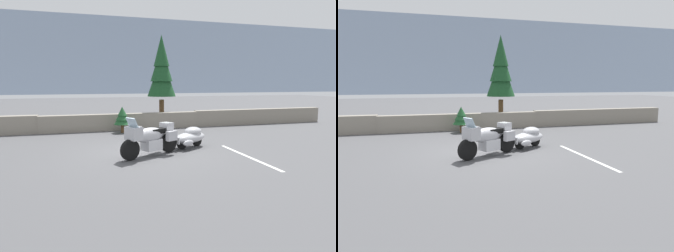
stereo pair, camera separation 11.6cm
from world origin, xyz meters
TOP-DOWN VIEW (x-y plane):
  - ground_plane at (0.00, 0.00)m, footprint 80.00×80.00m
  - stone_guard_wall at (-0.20, 5.38)m, footprint 24.00×0.59m
  - distant_ridgeline at (0.00, 95.37)m, footprint 240.00×80.00m
  - touring_motorcycle at (0.05, -0.49)m, footprint 2.13×1.35m
  - car_shaped_trailer at (1.76, 0.37)m, footprint 2.13×1.32m
  - pine_tree_tall at (2.38, 6.50)m, footprint 1.59×1.59m
  - pine_sapling_near at (-0.14, 4.47)m, footprint 0.82×0.82m
  - parking_stripe_marker at (3.08, -1.50)m, footprint 0.12×3.60m

SIDE VIEW (x-z plane):
  - ground_plane at x=0.00m, z-range 0.00..0.00m
  - parking_stripe_marker at x=3.08m, z-range 0.00..0.01m
  - car_shaped_trailer at x=1.76m, z-range 0.03..0.79m
  - stone_guard_wall at x=-0.20m, z-range -0.01..0.86m
  - touring_motorcycle at x=0.05m, z-range -0.04..1.29m
  - pine_sapling_near at x=-0.14m, z-range 0.16..1.41m
  - pine_tree_tall at x=2.38m, z-range 0.63..5.63m
  - distant_ridgeline at x=0.00m, z-range 0.00..16.00m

